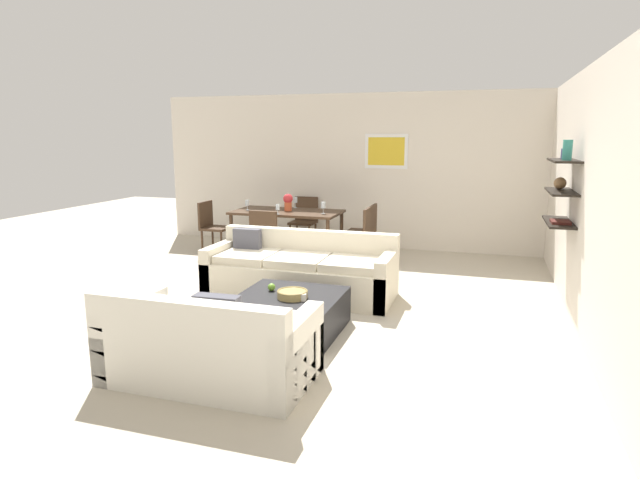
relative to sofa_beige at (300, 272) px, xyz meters
name	(u,v)px	position (x,y,z in m)	size (l,w,h in m)	color
ground_plane	(300,304)	(0.12, -0.34, -0.29)	(18.00, 18.00, 0.00)	#BCB29E
back_wall_unit	(384,172)	(0.42, 3.19, 1.06)	(8.40, 0.09, 2.70)	silver
right_wall_shelf_unit	(581,194)	(3.14, 0.27, 1.06)	(0.34, 8.20, 2.70)	silver
sofa_beige	(300,272)	(0.00, 0.00, 0.00)	(2.33, 0.90, 0.78)	beige
loveseat_white	(209,346)	(0.09, -2.45, 0.00)	(1.66, 0.90, 0.78)	silver
coffee_table	(289,313)	(0.32, -1.23, -0.10)	(1.03, 1.05, 0.38)	black
decorative_bowl	(292,294)	(0.38, -1.28, 0.13)	(0.31, 0.31, 0.08)	#99844C
candle_jar	(303,297)	(0.51, -1.34, 0.12)	(0.07, 0.07, 0.07)	silver
apple_on_coffee_table	(272,287)	(0.08, -1.12, 0.13)	(0.08, 0.08, 0.08)	#669E2D
dining_table	(287,215)	(-0.97, 2.07, 0.39)	(1.77, 0.93, 0.75)	#422D1E
dining_chair_foot	(266,235)	(-0.97, 1.20, 0.21)	(0.44, 0.44, 0.88)	#422D1E
dining_chair_right_far	(366,227)	(0.32, 2.28, 0.21)	(0.44, 0.44, 0.88)	#422D1E
dining_chair_left_near	(212,224)	(-2.27, 1.86, 0.21)	(0.44, 0.44, 0.88)	#422D1E
dining_chair_right_near	(360,232)	(0.32, 1.86, 0.21)	(0.44, 0.44, 0.88)	#422D1E
dining_chair_head	(304,218)	(-0.97, 2.94, 0.21)	(0.44, 0.44, 0.88)	#422D1E
wine_glass_left_near	(247,203)	(-1.64, 1.96, 0.57)	(0.07, 0.07, 0.17)	silver
wine_glass_head	(295,200)	(-0.97, 2.47, 0.59)	(0.07, 0.07, 0.19)	silver
wine_glass_right_near	(323,205)	(-0.31, 1.96, 0.59)	(0.07, 0.07, 0.19)	silver
wine_glass_foot	(278,207)	(-0.97, 1.67, 0.57)	(0.06, 0.06, 0.16)	silver
centerpiece_vase	(288,201)	(-0.96, 2.09, 0.61)	(0.16, 0.16, 0.28)	#D85933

